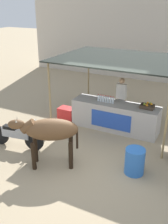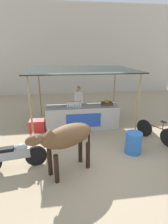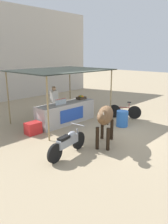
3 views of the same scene
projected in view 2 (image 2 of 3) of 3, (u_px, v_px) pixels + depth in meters
The scene contains 12 objects.
ground_plane at pixel (91, 156), 5.51m from camera, with size 60.00×60.00×0.00m, color tan.
building_wall_far at pixel (71, 51), 12.84m from camera, with size 16.00×0.50×6.27m, color beige.
stall_counter at pixel (82, 117), 7.41m from camera, with size 3.00×0.82×0.96m.
stall_awning at pixel (81, 71), 7.07m from camera, with size 4.20×3.20×2.45m.
water_bottle_row at pixel (74, 104), 7.13m from camera, with size 0.61×0.07×0.25m.
fruit_crate at pixel (107, 103), 7.41m from camera, with size 0.44×0.32×0.18m.
vendor_behind_counter at pixel (79, 104), 7.98m from camera, with size 0.34×0.22×1.65m.
cooler_box at pixel (37, 125), 7.16m from camera, with size 0.60×0.44×0.48m, color red.
water_barrel at pixel (133, 143), 5.60m from camera, with size 0.51×0.51×0.70m, color blue.
cow at pixel (67, 138), 4.46m from camera, with size 1.77×1.20×1.44m.
motorcycle_parked at pixel (14, 155), 4.79m from camera, with size 1.79×0.55×0.90m.
bicycle_leaning at pixel (156, 132), 6.32m from camera, with size 0.83×1.48×0.85m.
Camera 2 is at (-0.85, -4.67, 3.14)m, focal length 28.00 mm.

